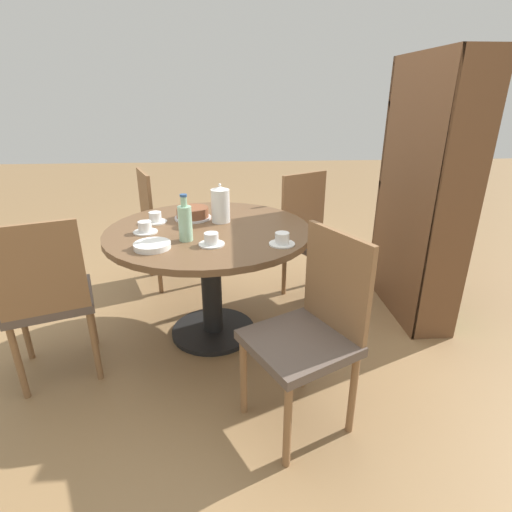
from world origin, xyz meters
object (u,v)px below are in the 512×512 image
Objects in this scene: cup_a at (282,240)px; cup_d at (211,240)px; chair_d at (314,234)px; cup_b at (155,218)px; chair_b at (48,296)px; cup_c at (145,228)px; chair_c at (311,329)px; water_bottle at (185,222)px; cake_main at (193,213)px; coffee_pot at (220,204)px; bookshelf at (419,200)px; chair_a at (165,224)px.

cup_d is at bearing -93.46° from cup_a.
cup_b is (0.36, -1.08, 0.25)m from chair_d.
cup_c is at bearing -165.66° from chair_b.
water_bottle is at bearing -161.63° from chair_c.
water_bottle reaches higher than cake_main.
coffee_pot is 0.42m from cup_d.
water_bottle reaches higher than chair_c.
cake_main is at bearing 105.93° from cup_b.
chair_c is at bearing -131.98° from chair_d.
cake_main reaches higher than cup_a.
chair_c is 6.70× the size of cup_b.
cake_main is 1.67× the size of cup_d.
bookshelf is at bearing 119.09° from cup_a.
water_bottle is 1.85× the size of cup_d.
chair_b is 6.70× the size of cup_c.
chair_c is at bearing 8.92° from cup_a.
coffee_pot is 0.21m from cake_main.
bookshelf is 1.72m from cup_b.
chair_b is 4.01× the size of cake_main.
bookshelf reaches higher than coffee_pot.
chair_a reaches higher than cup_b.
chair_b reaches higher than cake_main.
water_bottle is at bearing -0.77° from cake_main.
chair_c is 0.53m from cup_a.
chair_b is 1.35m from chair_c.
chair_a is 0.55× the size of bookshelf.
chair_b is 1.07m from coffee_pot.
cup_a is at bearing 161.55° from chair_c.
chair_d is 0.94m from cake_main.
chair_d is at bearing 137.18° from cup_d.
cake_main is (-0.40, 0.01, -0.07)m from water_bottle.
cup_c is at bearing 176.89° from chair_d.
bookshelf is 1.49m from cake_main.
cup_d is at bearing -162.42° from chair_d.
water_bottle is 1.85× the size of cup_b.
chair_c is 1.30m from chair_d.
cup_c is (0.26, -0.25, -0.01)m from cake_main.
chair_a reaches higher than cup_c.
chair_c is 0.71m from cup_d.
cake_main is at bearing 135.39° from cup_c.
cup_d is at bearing 60.02° from water_bottle.
chair_b is at bearing 179.33° from chair_d.
chair_a is at bearing -146.26° from coffee_pot.
water_bottle is (1.01, 0.27, 0.33)m from chair_a.
water_bottle is 0.53m from cup_a.
chair_b is 0.80m from water_bottle.
coffee_pot is at bearing 95.28° from bookshelf.
cup_c is (0.30, -1.74, -0.06)m from bookshelf.
water_bottle is 0.41m from cup_b.
chair_b is 0.75m from cup_b.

